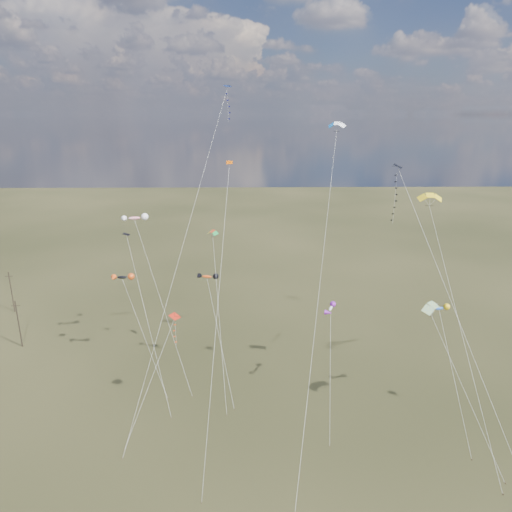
{
  "coord_description": "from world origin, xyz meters",
  "views": [
    {
      "loc": [
        -1.03,
        -37.44,
        36.23
      ],
      "look_at": [
        0.0,
        18.0,
        19.0
      ],
      "focal_mm": 32.0,
      "sensor_mm": 36.0,
      "label": 1
    }
  ],
  "objects_px": {
    "diamond_black_high": "(402,208)",
    "parafoil_yellow": "(431,196)",
    "utility_pole_near": "(19,324)",
    "novelty_black_orange": "(122,278)",
    "utility_pole_far": "(11,292)"
  },
  "relations": [
    {
      "from": "diamond_black_high",
      "to": "parafoil_yellow",
      "type": "distance_m",
      "value": 5.28
    },
    {
      "from": "utility_pole_far",
      "to": "parafoil_yellow",
      "type": "bearing_deg",
      "value": -23.36
    },
    {
      "from": "parafoil_yellow",
      "to": "utility_pole_near",
      "type": "bearing_deg",
      "value": 165.88
    },
    {
      "from": "novelty_black_orange",
      "to": "diamond_black_high",
      "type": "bearing_deg",
      "value": -19.6
    },
    {
      "from": "utility_pole_far",
      "to": "novelty_black_orange",
      "type": "relative_size",
      "value": 0.56
    },
    {
      "from": "utility_pole_far",
      "to": "novelty_black_orange",
      "type": "distance_m",
      "value": 34.22
    },
    {
      "from": "parafoil_yellow",
      "to": "novelty_black_orange",
      "type": "distance_m",
      "value": 43.0
    },
    {
      "from": "utility_pole_near",
      "to": "novelty_black_orange",
      "type": "bearing_deg",
      "value": -15.11
    },
    {
      "from": "diamond_black_high",
      "to": "utility_pole_far",
      "type": "bearing_deg",
      "value": 153.0
    },
    {
      "from": "utility_pole_far",
      "to": "diamond_black_high",
      "type": "height_order",
      "value": "diamond_black_high"
    },
    {
      "from": "utility_pole_near",
      "to": "utility_pole_far",
      "type": "distance_m",
      "value": 16.12
    },
    {
      "from": "parafoil_yellow",
      "to": "novelty_black_orange",
      "type": "relative_size",
      "value": 1.95
    },
    {
      "from": "parafoil_yellow",
      "to": "novelty_black_orange",
      "type": "height_order",
      "value": "parafoil_yellow"
    },
    {
      "from": "diamond_black_high",
      "to": "parafoil_yellow",
      "type": "bearing_deg",
      "value": 34.65
    },
    {
      "from": "utility_pole_far",
      "to": "diamond_black_high",
      "type": "bearing_deg",
      "value": -27.0
    }
  ]
}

